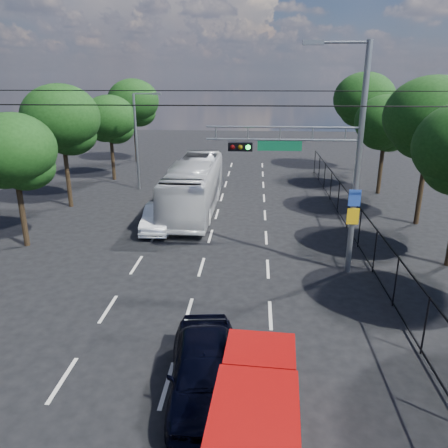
# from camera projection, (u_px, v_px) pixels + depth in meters

# --- Properties ---
(ground) EXTENTS (120.00, 120.00, 0.00)m
(ground) POSITION_uv_depth(u_px,v_px,m) (167.00, 385.00, 12.21)
(ground) COLOR black
(ground) RESTS_ON ground
(lane_markings) EXTENTS (6.12, 38.00, 0.01)m
(lane_markings) POSITION_uv_depth(u_px,v_px,m) (214.00, 224.00, 25.43)
(lane_markings) COLOR beige
(lane_markings) RESTS_ON ground
(signal_mast) EXTENTS (6.43, 0.39, 9.50)m
(signal_mast) POSITION_uv_depth(u_px,v_px,m) (328.00, 153.00, 17.71)
(signal_mast) COLOR slate
(signal_mast) RESTS_ON ground
(streetlight_left) EXTENTS (2.09, 0.22, 7.08)m
(streetlight_left) POSITION_uv_depth(u_px,v_px,m) (138.00, 137.00, 32.15)
(streetlight_left) COLOR slate
(streetlight_left) RESTS_ON ground
(utility_wires) EXTENTS (22.00, 5.04, 0.74)m
(utility_wires) POSITION_uv_depth(u_px,v_px,m) (201.00, 100.00, 18.22)
(utility_wires) COLOR black
(utility_wires) RESTS_ON ground
(fence_right) EXTENTS (0.06, 34.03, 2.00)m
(fence_right) POSITION_uv_depth(u_px,v_px,m) (355.00, 220.00, 22.85)
(fence_right) COLOR black
(fence_right) RESTS_ON ground
(tree_right_c) EXTENTS (5.10, 5.10, 8.29)m
(tree_right_c) POSITION_uv_depth(u_px,v_px,m) (431.00, 124.00, 23.74)
(tree_right_c) COLOR black
(tree_right_c) RESTS_ON ground
(tree_right_d) EXTENTS (4.32, 4.32, 7.02)m
(tree_right_d) POSITION_uv_depth(u_px,v_px,m) (386.00, 126.00, 30.66)
(tree_right_d) COLOR black
(tree_right_d) RESTS_ON ground
(tree_right_e) EXTENTS (5.28, 5.28, 8.58)m
(tree_right_e) POSITION_uv_depth(u_px,v_px,m) (364.00, 103.00, 37.85)
(tree_right_e) COLOR black
(tree_right_e) RESTS_ON ground
(tree_left_b) EXTENTS (4.08, 4.08, 6.63)m
(tree_left_b) POSITION_uv_depth(u_px,v_px,m) (14.00, 156.00, 20.83)
(tree_left_b) COLOR black
(tree_left_b) RESTS_ON ground
(tree_left_c) EXTENTS (4.80, 4.80, 7.80)m
(tree_left_c) POSITION_uv_depth(u_px,v_px,m) (62.00, 123.00, 27.22)
(tree_left_c) COLOR black
(tree_left_c) RESTS_ON ground
(tree_left_d) EXTENTS (4.20, 4.20, 6.83)m
(tree_left_d) POSITION_uv_depth(u_px,v_px,m) (110.00, 122.00, 34.97)
(tree_left_d) COLOR black
(tree_left_d) RESTS_ON ground
(tree_left_e) EXTENTS (4.92, 4.92, 7.99)m
(tree_left_e) POSITION_uv_depth(u_px,v_px,m) (134.00, 105.00, 42.27)
(tree_left_e) COLOR black
(tree_left_e) RESTS_ON ground
(red_pickup) EXTENTS (2.12, 5.15, 1.88)m
(red_pickup) POSITION_uv_depth(u_px,v_px,m) (257.00, 406.00, 10.02)
(red_pickup) COLOR black
(red_pickup) RESTS_ON ground
(navy_hatchback) EXTENTS (2.40, 4.89, 1.60)m
(navy_hatchback) POSITION_uv_depth(u_px,v_px,m) (205.00, 370.00, 11.57)
(navy_hatchback) COLOR black
(navy_hatchback) RESTS_ON ground
(white_bus) EXTENTS (2.72, 11.38, 3.17)m
(white_bus) POSITION_uv_depth(u_px,v_px,m) (194.00, 186.00, 27.65)
(white_bus) COLOR silver
(white_bus) RESTS_ON ground
(white_van) EXTENTS (1.65, 4.29, 1.39)m
(white_van) POSITION_uv_depth(u_px,v_px,m) (159.00, 217.00, 24.40)
(white_van) COLOR white
(white_van) RESTS_ON ground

